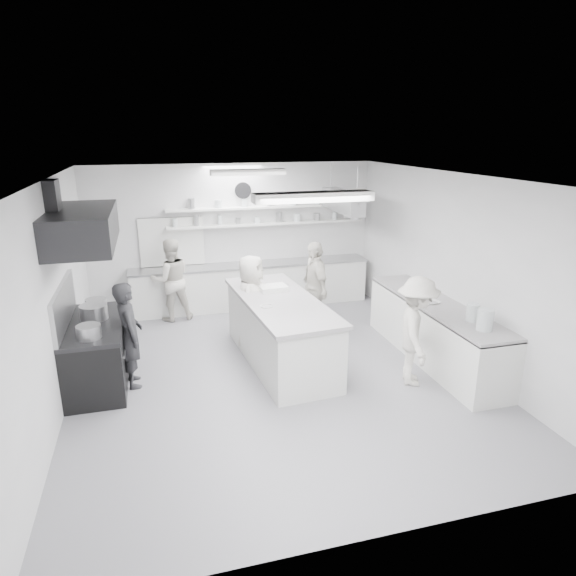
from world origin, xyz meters
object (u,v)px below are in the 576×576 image
object	(u,v)px
stove	(98,354)
right_counter	(434,332)
cook_back	(171,280)
prep_island	(280,332)
cook_stove	(129,335)
back_counter	(252,285)

from	to	relation	value
stove	right_counter	distance (m)	5.28
right_counter	cook_back	distance (m)	5.06
prep_island	cook_stove	distance (m)	2.33
back_counter	right_counter	size ratio (longest dim) A/B	1.52
back_counter	right_counter	world-z (taller)	right_counter
back_counter	right_counter	bearing A→B (deg)	-55.35
cook_stove	prep_island	bearing A→B (deg)	-94.77
stove	right_counter	world-z (taller)	right_counter
stove	cook_stove	size ratio (longest dim) A/B	1.14
right_counter	cook_stove	distance (m)	4.79
right_counter	prep_island	bearing A→B (deg)	166.75
cook_stove	cook_back	distance (m)	2.72
stove	cook_stove	bearing A→B (deg)	-22.33
cook_stove	cook_back	size ratio (longest dim) A/B	0.96
prep_island	cook_back	distance (m)	2.93
right_counter	cook_stove	xyz separation A→B (m)	(-4.77, 0.40, 0.32)
cook_back	right_counter	bearing A→B (deg)	134.58
back_counter	cook_back	bearing A→B (deg)	-167.42
prep_island	cook_back	bearing A→B (deg)	118.29
cook_stove	cook_back	world-z (taller)	cook_back
back_counter	cook_back	world-z (taller)	cook_back
back_counter	right_counter	distance (m)	4.13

